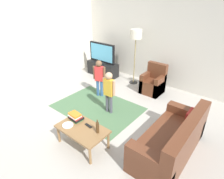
{
  "coord_description": "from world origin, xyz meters",
  "views": [
    {
      "loc": [
        2.55,
        -2.53,
        2.73
      ],
      "look_at": [
        0.0,
        0.6,
        0.65
      ],
      "focal_mm": 29.82,
      "sensor_mm": 36.0,
      "label": 1
    }
  ],
  "objects_px": {
    "plate": "(68,125)",
    "couch": "(174,142)",
    "tv_stand": "(103,69)",
    "tv": "(102,53)",
    "floor_lamp": "(136,37)",
    "book_stack": "(76,117)",
    "armchair": "(153,83)",
    "coffee_table": "(82,130)",
    "child_near_tv": "(99,75)",
    "tv_remote": "(88,126)",
    "bottle": "(98,127)",
    "child_center": "(109,89)"
  },
  "relations": [
    {
      "from": "child_center",
      "to": "book_stack",
      "type": "height_order",
      "value": "child_center"
    },
    {
      "from": "tv_stand",
      "to": "floor_lamp",
      "type": "bearing_deg",
      "value": 6.8
    },
    {
      "from": "armchair",
      "to": "child_near_tv",
      "type": "xyz_separation_m",
      "value": [
        -1.12,
        -1.21,
        0.36
      ]
    },
    {
      "from": "child_center",
      "to": "tv_remote",
      "type": "distance_m",
      "value": 1.21
    },
    {
      "from": "child_center",
      "to": "book_stack",
      "type": "relative_size",
      "value": 3.73
    },
    {
      "from": "coffee_table",
      "to": "bottle",
      "type": "xyz_separation_m",
      "value": [
        0.32,
        0.1,
        0.17
      ]
    },
    {
      "from": "coffee_table",
      "to": "bottle",
      "type": "bearing_deg",
      "value": 17.35
    },
    {
      "from": "tv_remote",
      "to": "child_near_tv",
      "type": "bearing_deg",
      "value": 133.08
    },
    {
      "from": "book_stack",
      "to": "floor_lamp",
      "type": "bearing_deg",
      "value": 100.33
    },
    {
      "from": "couch",
      "to": "bottle",
      "type": "height_order",
      "value": "couch"
    },
    {
      "from": "floor_lamp",
      "to": "couch",
      "type": "bearing_deg",
      "value": -43.72
    },
    {
      "from": "floor_lamp",
      "to": "plate",
      "type": "relative_size",
      "value": 8.09
    },
    {
      "from": "tv",
      "to": "child_center",
      "type": "relative_size",
      "value": 1.0
    },
    {
      "from": "child_near_tv",
      "to": "coffee_table",
      "type": "distance_m",
      "value": 2.09
    },
    {
      "from": "tv",
      "to": "coffee_table",
      "type": "distance_m",
      "value": 3.68
    },
    {
      "from": "tv_stand",
      "to": "plate",
      "type": "distance_m",
      "value": 3.62
    },
    {
      "from": "armchair",
      "to": "coffee_table",
      "type": "relative_size",
      "value": 0.9
    },
    {
      "from": "tv_stand",
      "to": "book_stack",
      "type": "distance_m",
      "value": 3.42
    },
    {
      "from": "coffee_table",
      "to": "bottle",
      "type": "height_order",
      "value": "bottle"
    },
    {
      "from": "tv_remote",
      "to": "plate",
      "type": "bearing_deg",
      "value": -137.16
    },
    {
      "from": "tv_stand",
      "to": "tv",
      "type": "relative_size",
      "value": 1.09
    },
    {
      "from": "couch",
      "to": "floor_lamp",
      "type": "relative_size",
      "value": 1.01
    },
    {
      "from": "tv",
      "to": "coffee_table",
      "type": "relative_size",
      "value": 1.1
    },
    {
      "from": "couch",
      "to": "floor_lamp",
      "type": "bearing_deg",
      "value": 136.28
    },
    {
      "from": "child_near_tv",
      "to": "bottle",
      "type": "height_order",
      "value": "child_near_tv"
    },
    {
      "from": "child_center",
      "to": "tv",
      "type": "bearing_deg",
      "value": 135.73
    },
    {
      "from": "tv_remote",
      "to": "plate",
      "type": "xyz_separation_m",
      "value": [
        -0.33,
        -0.24,
        -0.0
      ]
    },
    {
      "from": "bottle",
      "to": "coffee_table",
      "type": "bearing_deg",
      "value": -162.65
    },
    {
      "from": "child_center",
      "to": "bottle",
      "type": "xyz_separation_m",
      "value": [
        0.68,
        -1.14,
        -0.12
      ]
    },
    {
      "from": "bottle",
      "to": "child_center",
      "type": "bearing_deg",
      "value": 120.8
    },
    {
      "from": "armchair",
      "to": "couch",
      "type": "bearing_deg",
      "value": -53.81
    },
    {
      "from": "floor_lamp",
      "to": "tv_stand",
      "type": "bearing_deg",
      "value": -173.2
    },
    {
      "from": "tv_stand",
      "to": "bottle",
      "type": "distance_m",
      "value": 3.79
    },
    {
      "from": "couch",
      "to": "child_near_tv",
      "type": "height_order",
      "value": "child_near_tv"
    },
    {
      "from": "coffee_table",
      "to": "plate",
      "type": "distance_m",
      "value": 0.31
    },
    {
      "from": "couch",
      "to": "book_stack",
      "type": "height_order",
      "value": "couch"
    },
    {
      "from": "coffee_table",
      "to": "plate",
      "type": "bearing_deg",
      "value": -156.78
    },
    {
      "from": "child_near_tv",
      "to": "tv_remote",
      "type": "relative_size",
      "value": 6.47
    },
    {
      "from": "plate",
      "to": "couch",
      "type": "bearing_deg",
      "value": 29.97
    },
    {
      "from": "tv_stand",
      "to": "coffee_table",
      "type": "relative_size",
      "value": 1.2
    },
    {
      "from": "tv_stand",
      "to": "floor_lamp",
      "type": "height_order",
      "value": "floor_lamp"
    },
    {
      "from": "child_near_tv",
      "to": "book_stack",
      "type": "bearing_deg",
      "value": -62.94
    },
    {
      "from": "floor_lamp",
      "to": "book_stack",
      "type": "height_order",
      "value": "floor_lamp"
    },
    {
      "from": "coffee_table",
      "to": "tv_remote",
      "type": "xyz_separation_m",
      "value": [
        0.05,
        0.12,
        0.06
      ]
    },
    {
      "from": "tv",
      "to": "book_stack",
      "type": "xyz_separation_m",
      "value": [
        1.83,
        -2.86,
        -0.35
      ]
    },
    {
      "from": "couch",
      "to": "plate",
      "type": "distance_m",
      "value": 2.04
    },
    {
      "from": "floor_lamp",
      "to": "child_near_tv",
      "type": "xyz_separation_m",
      "value": [
        -0.28,
        -1.41,
        -0.88
      ]
    },
    {
      "from": "armchair",
      "to": "book_stack",
      "type": "distance_m",
      "value": 2.86
    },
    {
      "from": "child_center",
      "to": "bottle",
      "type": "bearing_deg",
      "value": -59.2
    },
    {
      "from": "armchair",
      "to": "child_center",
      "type": "xyz_separation_m",
      "value": [
        -0.35,
        -1.71,
        0.36
      ]
    }
  ]
}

